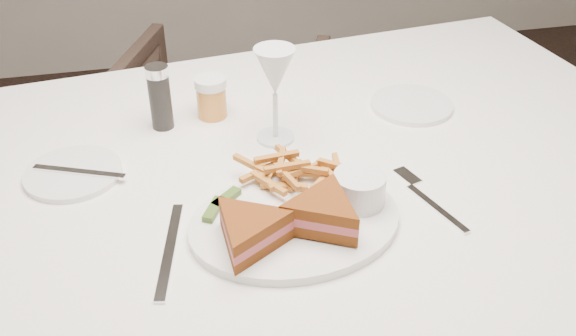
% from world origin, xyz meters
% --- Properties ---
extents(table, '(1.61, 1.17, 0.75)m').
position_xyz_m(table, '(-0.05, 0.37, 0.38)').
color(table, white).
rests_on(table, ground).
extents(chair_far, '(0.78, 0.76, 0.63)m').
position_xyz_m(chair_far, '(-0.06, 1.24, 0.31)').
color(chair_far, '#443229').
rests_on(chair_far, ground).
extents(table_setting, '(0.80, 0.56, 0.18)m').
position_xyz_m(table_setting, '(-0.06, 0.33, 0.79)').
color(table_setting, white).
rests_on(table_setting, table).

